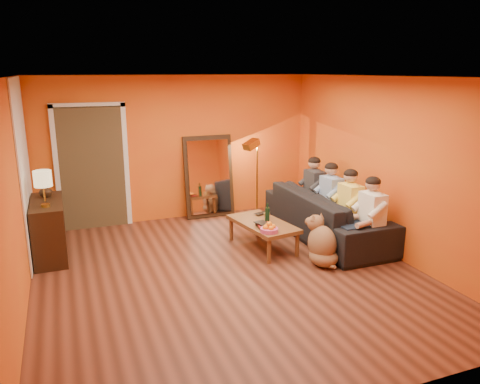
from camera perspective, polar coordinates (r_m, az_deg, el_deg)
name	(u,v)px	position (r m, az deg, el deg)	size (l,w,h in m)	color
room_shell	(219,175)	(6.34, -2.53, 2.06)	(5.00, 5.50, 2.60)	brown
white_accent	(25,169)	(7.39, -24.78, 2.53)	(0.02, 1.90, 2.58)	white
doorway_recess	(92,167)	(8.49, -17.61, 2.90)	(1.06, 0.30, 2.10)	#3F2D19
door_jamb_left	(57,171)	(8.36, -21.44, 2.39)	(0.08, 0.06, 2.20)	white
door_jamb_right	(126,166)	(8.43, -13.69, 3.08)	(0.08, 0.06, 2.20)	white
door_header	(87,105)	(8.23, -18.13, 10.05)	(1.22, 0.06, 0.08)	white
mirror_frame	(209,176)	(8.72, -3.83, 1.90)	(0.92, 0.06, 1.52)	black
mirror_glass	(209,177)	(8.68, -3.75, 1.85)	(0.78, 0.02, 1.36)	white
sideboard	(49,229)	(7.40, -22.25, -4.22)	(0.44, 1.18, 0.85)	black
table_lamp	(44,189)	(6.93, -22.81, 0.35)	(0.24, 0.24, 0.51)	beige
sofa	(327,214)	(7.80, 10.51, -2.71)	(1.03, 2.62, 0.77)	black
coffee_table	(263,235)	(7.26, 2.78, -5.26)	(0.62, 1.22, 0.42)	brown
floor_lamp	(257,179)	(8.64, 2.09, 1.54)	(0.30, 0.24, 1.44)	gold
dog	(322,240)	(6.71, 9.99, -5.78)	(0.40, 0.61, 0.72)	#8C603F
person_far_left	(372,218)	(7.02, 15.75, -3.05)	(0.70, 0.44, 1.22)	white
person_mid_left	(350,208)	(7.45, 13.24, -1.88)	(0.70, 0.44, 1.22)	#FCDE54
person_mid_right	(331,199)	(7.89, 11.01, -0.83)	(0.70, 0.44, 1.22)	#84A0CC
person_far_right	(314,191)	(8.34, 9.02, 0.11)	(0.70, 0.44, 1.22)	#2D2E32
fruit_bowl	(269,227)	(6.74, 3.58, -4.25)	(0.26, 0.26, 0.16)	#C7467B
wine_bottle	(267,213)	(7.12, 3.35, -2.57)	(0.07, 0.07, 0.31)	black
tumbler	(267,216)	(7.33, 3.29, -2.94)	(0.10, 0.10, 0.10)	#B27F3F
laptop	(264,214)	(7.56, 2.98, -2.66)	(0.29, 0.19, 0.02)	black
book_lower	(257,227)	(6.94, 2.11, -4.24)	(0.19, 0.25, 0.02)	black
book_mid	(258,225)	(6.95, 2.16, -4.04)	(0.18, 0.25, 0.02)	red
book_upper	(257,224)	(6.92, 2.15, -3.94)	(0.17, 0.23, 0.02)	black
vase	(46,191)	(7.50, -22.62, 0.15)	(0.19, 0.19, 0.20)	black
flowers	(44,176)	(7.45, -22.78, 1.77)	(0.17, 0.17, 0.39)	red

